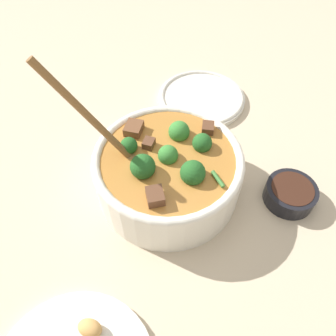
% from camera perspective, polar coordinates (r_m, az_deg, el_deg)
% --- Properties ---
extents(ground_plane, '(4.00, 4.00, 0.00)m').
position_cam_1_polar(ground_plane, '(0.63, 0.00, -3.54)').
color(ground_plane, '#C6B293').
extents(stew_bowl, '(0.28, 0.26, 0.28)m').
position_cam_1_polar(stew_bowl, '(0.59, -0.04, -0.29)').
color(stew_bowl, white).
rests_on(stew_bowl, ground_plane).
extents(condiment_bowl, '(0.09, 0.09, 0.04)m').
position_cam_1_polar(condiment_bowl, '(0.64, 20.54, -4.11)').
color(condiment_bowl, black).
rests_on(condiment_bowl, ground_plane).
extents(empty_plate, '(0.21, 0.21, 0.02)m').
position_cam_1_polar(empty_plate, '(0.81, 5.84, 12.12)').
color(empty_plate, silver).
rests_on(empty_plate, ground_plane).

